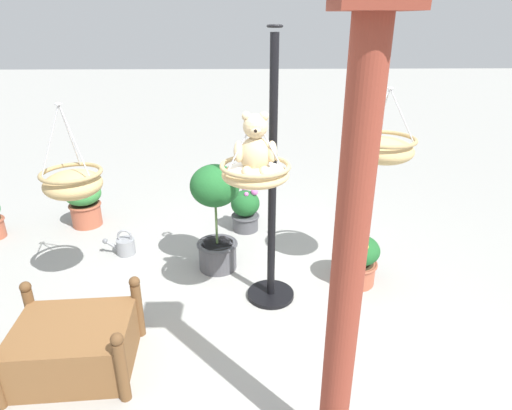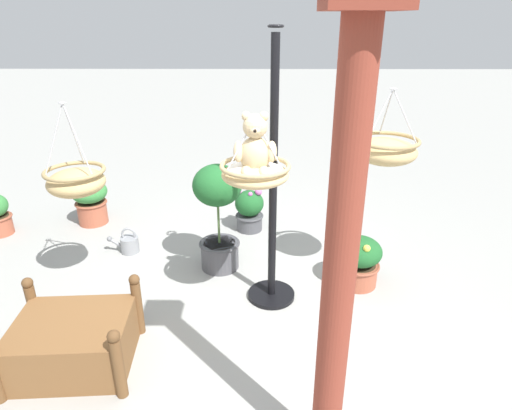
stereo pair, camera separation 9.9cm
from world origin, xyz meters
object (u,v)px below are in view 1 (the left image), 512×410
Objects in this scene: potted_plant_tall_leafy at (356,259)px; potted_plant_broad_leaf at (216,211)px; hanging_basket_right_low at (73,183)px; potted_plant_flowering_red at (84,202)px; wooden_planter_box at (74,344)px; potted_plant_bushy_green at (245,210)px; display_pole_central at (272,227)px; greenhouse_pillar_left at (347,282)px; hanging_basket_left_high at (383,149)px; teddy_bear at (255,148)px; hanging_basket_with_teddy at (255,173)px; watering_can at (125,246)px.

potted_plant_broad_leaf is at bearing -12.34° from potted_plant_tall_leafy.
hanging_basket_right_low is 1.75m from potted_plant_flowering_red.
wooden_planter_box is 1.72× the size of potted_plant_bushy_green.
display_pole_central reaches higher than potted_plant_tall_leafy.
display_pole_central is 4.50× the size of potted_plant_tall_leafy.
greenhouse_pillar_left is 2.17m from potted_plant_tall_leafy.
potted_plant_tall_leafy is (0.15, 0.08, -1.09)m from hanging_basket_left_high.
hanging_basket_right_low is (1.58, -0.40, -0.42)m from teddy_bear.
wooden_planter_box is at bearing 24.59° from hanging_basket_with_teddy.
hanging_basket_right_low is at bearing 78.15° from watering_can.
hanging_basket_left_high is at bearing 158.38° from potted_plant_flowering_red.
hanging_basket_left_high is 3.00m from wooden_planter_box.
hanging_basket_left_high is 1.09× the size of potted_plant_flowering_red.
hanging_basket_with_teddy reaches higher than potted_plant_bushy_green.
hanging_basket_with_teddy is at bearing -72.86° from greenhouse_pillar_left.
greenhouse_pillar_left is at bearing 72.64° from potted_plant_tall_leafy.
hanging_basket_right_low is 0.72× the size of potted_plant_broad_leaf.
greenhouse_pillar_left is 2.19m from wooden_planter_box.
hanging_basket_right_low is at bearing -14.33° from teddy_bear.
potted_plant_tall_leafy is (-1.00, -0.50, -1.27)m from teddy_bear.
greenhouse_pillar_left reaches higher than potted_plant_broad_leaf.
potted_plant_broad_leaf reaches higher than potted_plant_tall_leafy.
hanging_basket_right_low is at bearing 18.31° from potted_plant_broad_leaf.
potted_plant_flowering_red reaches higher than potted_plant_bushy_green.
display_pole_central is at bearing 175.68° from hanging_basket_right_low.
potted_plant_broad_leaf is (0.38, -0.78, -0.67)m from hanging_basket_with_teddy.
potted_plant_tall_leafy is at bearing -154.61° from hanging_basket_with_teddy.
hanging_basket_with_teddy reaches higher than watering_can.
hanging_basket_right_low is 1.37m from wooden_planter_box.
potted_plant_flowering_red is at bearing -48.36° from watering_can.
hanging_basket_right_low is at bearing 40.72° from potted_plant_bushy_green.
potted_plant_broad_leaf reaches higher than potted_plant_flowering_red.
hanging_basket_with_teddy is 1.87m from wooden_planter_box.
potted_plant_flowering_red is at bearing -23.78° from potted_plant_tall_leafy.
hanging_basket_right_low is at bearing -77.48° from wooden_planter_box.
display_pole_central is 1.00m from potted_plant_tall_leafy.
greenhouse_pillar_left reaches higher than hanging_basket_right_low.
teddy_bear is at bearing 61.21° from display_pole_central.
potted_plant_tall_leafy is at bearing -107.36° from greenhouse_pillar_left.
hanging_basket_with_teddy reaches higher than potted_plant_broad_leaf.
potted_plant_bushy_green reaches higher than watering_can.
potted_plant_bushy_green is at bearing -139.28° from hanging_basket_right_low.
display_pole_central is at bearing -149.98° from wooden_planter_box.
greenhouse_pillar_left is at bearing 126.99° from watering_can.
potted_plant_bushy_green reaches higher than potted_plant_tall_leafy.
teddy_bear is 0.49× the size of wooden_planter_box.
watering_can is at bearing -16.49° from potted_plant_broad_leaf.
potted_plant_tall_leafy is at bearing 165.85° from watering_can.
hanging_basket_left_high is 0.26× the size of greenhouse_pillar_left.
potted_plant_bushy_green is 0.49× the size of potted_plant_broad_leaf.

